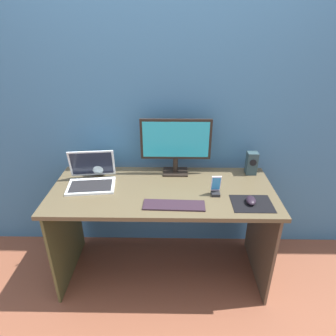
# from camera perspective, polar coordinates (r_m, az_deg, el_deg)

# --- Properties ---
(ground_plane) EXTENTS (8.00, 8.00, 0.00)m
(ground_plane) POSITION_cam_1_polar(r_m,az_deg,el_deg) (2.45, -0.92, -19.18)
(ground_plane) COLOR brown
(wall_back) EXTENTS (6.00, 0.04, 2.50)m
(wall_back) POSITION_cam_1_polar(r_m,az_deg,el_deg) (2.17, -0.83, 13.15)
(wall_back) COLOR teal
(wall_back) RESTS_ON ground_plane
(desk) EXTENTS (1.50, 0.65, 0.74)m
(desk) POSITION_cam_1_polar(r_m,az_deg,el_deg) (2.07, -1.04, -7.63)
(desk) COLOR brown
(desk) RESTS_ON ground_plane
(monitor) EXTENTS (0.50, 0.14, 0.41)m
(monitor) POSITION_cam_1_polar(r_m,az_deg,el_deg) (2.10, 1.51, 4.81)
(monitor) COLOR black
(monitor) RESTS_ON desk
(speaker_right) EXTENTS (0.08, 0.07, 0.17)m
(speaker_right) POSITION_cam_1_polar(r_m,az_deg,el_deg) (2.23, 15.85, 0.93)
(speaker_right) COLOR #283D43
(speaker_right) RESTS_ON desk
(laptop) EXTENTS (0.34, 0.29, 0.22)m
(laptop) POSITION_cam_1_polar(r_m,az_deg,el_deg) (2.09, -14.58, -1.94)
(laptop) COLOR white
(laptop) RESTS_ON desk
(fishbowl) EXTENTS (0.15, 0.15, 0.15)m
(fishbowl) POSITION_cam_1_polar(r_m,az_deg,el_deg) (2.21, -13.23, 0.64)
(fishbowl) COLOR silver
(fishbowl) RESTS_ON desk
(keyboard_external) EXTENTS (0.38, 0.12, 0.01)m
(keyboard_external) POSITION_cam_1_polar(r_m,az_deg,el_deg) (1.81, 1.16, -7.20)
(keyboard_external) COLOR #2A1C26
(keyboard_external) RESTS_ON desk
(mousepad) EXTENTS (0.25, 0.20, 0.00)m
(mousepad) POSITION_cam_1_polar(r_m,az_deg,el_deg) (1.90, 15.92, -6.64)
(mousepad) COLOR black
(mousepad) RESTS_ON desk
(mouse) EXTENTS (0.07, 0.11, 0.04)m
(mouse) POSITION_cam_1_polar(r_m,az_deg,el_deg) (1.90, 15.72, -6.03)
(mouse) COLOR black
(mouse) RESTS_ON mousepad
(phone_in_dock) EXTENTS (0.06, 0.06, 0.14)m
(phone_in_dock) POSITION_cam_1_polar(r_m,az_deg,el_deg) (1.93, 9.22, -3.87)
(phone_in_dock) COLOR black
(phone_in_dock) RESTS_ON desk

